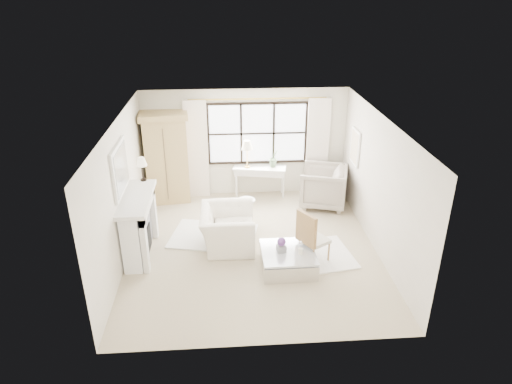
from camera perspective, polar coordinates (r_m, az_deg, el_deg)
The scene contains 32 objects.
floor at distance 9.46m, azimuth -0.40°, elevation -7.07°, with size 5.50×5.50×0.00m, color #BEAC8D.
ceiling at distance 8.35m, azimuth -0.46°, elevation 8.84°, with size 5.50×5.50×0.00m, color white.
wall_back at distance 11.38m, azimuth -1.34°, elevation 6.14°, with size 5.00×5.00×0.00m, color silver.
wall_front at distance 6.43m, azimuth 1.21°, elevation -9.82°, with size 5.00×5.00×0.00m, color white.
wall_left at distance 9.03m, azimuth -16.47°, elevation -0.11°, with size 5.50×5.50×0.00m, color beige.
wall_right at distance 9.31m, azimuth 15.12°, elevation 0.84°, with size 5.50×5.50×0.00m, color beige.
window_pane at distance 11.30m, azimuth 0.18°, elevation 7.35°, with size 2.40×0.02×1.50m, color silver.
window_frame at distance 11.29m, azimuth 0.18°, elevation 7.33°, with size 2.50×0.04×1.50m, color black, non-canonical shape.
curtain_rod at distance 11.01m, azimuth 0.21°, elevation 11.57°, with size 0.04×0.04×3.30m, color #AA8A3B.
curtain_left at distance 11.33m, azimuth -7.41°, elevation 5.24°, with size 0.55×0.10×2.47m, color white.
curtain_right at distance 11.54m, azimuth 7.69°, elevation 5.60°, with size 0.55×0.10×2.47m, color white.
fireplace at distance 9.29m, azimuth -14.59°, elevation -3.99°, with size 0.58×1.66×1.26m.
mirror_frame at distance 8.83m, azimuth -16.66°, elevation 2.78°, with size 0.05×1.15×0.95m, color silver.
mirror_glass at distance 8.83m, azimuth -16.47°, elevation 2.79°, with size 0.02×1.00×0.80m, color silver.
art_frame at distance 10.73m, azimuth 12.29°, elevation 5.52°, with size 0.04×0.62×0.82m, color white.
art_canvas at distance 10.73m, azimuth 12.19°, elevation 5.52°, with size 0.01×0.52×0.72m, color beige.
mantel_lamp at distance 9.56m, azimuth -14.12°, elevation 3.57°, with size 0.22×0.22×0.51m.
armoire at distance 11.25m, azimuth -11.13°, elevation 4.30°, with size 1.19×0.83×2.24m.
console_table at distance 11.52m, azimuth 0.45°, elevation 1.32°, with size 1.36×0.69×0.80m.
console_lamp at distance 11.15m, azimuth -1.13°, elevation 5.78°, with size 0.28×0.28×0.69m.
orchid_plant at distance 11.30m, azimuth 2.25°, elevation 4.27°, with size 0.25×0.20×0.46m, color #4D6745.
side_table at distance 10.40m, azimuth -1.21°, elevation -1.83°, with size 0.40×0.40×0.51m.
rug_left at distance 9.91m, azimuth -5.33°, elevation -5.47°, with size 1.77×1.25×0.03m, color white.
rug_right at distance 9.25m, azimuth 6.70°, elevation -7.97°, with size 1.67×1.25×0.03m, color white.
club_armchair at distance 9.38m, azimuth -3.56°, elevation -4.55°, with size 1.24×1.08×0.80m, color white.
wingback_chair at distance 11.14m, azimuth 8.39°, elevation 0.69°, with size 1.05×1.08×0.98m, color #A09587.
french_chair at distance 8.99m, azimuth 7.14°, elevation -6.84°, with size 0.66×0.66×1.08m.
coffee_table at distance 8.79m, azimuth 4.01°, elevation -8.47°, with size 1.01×1.01×0.38m.
planter_box at distance 8.65m, azimuth 3.19°, elevation -7.04°, with size 0.16×0.16×0.12m, color gray.
planter_flowers at distance 8.57m, azimuth 3.21°, elevation -6.23°, with size 0.16×0.16×0.16m, color #5A3079.
pillar_candle at distance 8.59m, azimuth 5.57°, elevation -7.37°, with size 0.08×0.08×0.12m, color white.
coffee_vase at distance 8.85m, azimuth 5.76°, elevation -6.21°, with size 0.14×0.14×0.15m, color silver.
Camera 1 is at (-0.52, -8.01, 5.02)m, focal length 32.00 mm.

